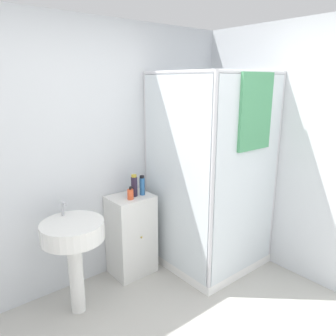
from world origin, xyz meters
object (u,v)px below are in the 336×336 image
Objects in this scene: sink at (73,240)px; soap_dispenser at (130,194)px; shampoo_bottle_tall_black at (134,186)px; shampoo_bottle_blue at (142,186)px.

sink is 0.71m from soap_dispenser.
soap_dispenser is 0.11m from shampoo_bottle_tall_black.
shampoo_bottle_blue reaches higher than soap_dispenser.
sink is 4.83× the size of shampoo_bottle_blue.
sink is at bearing -165.64° from shampoo_bottle_tall_black.
soap_dispenser is 0.59× the size of shampoo_bottle_tall_black.
shampoo_bottle_tall_black is (0.08, 0.05, 0.06)m from soap_dispenser.
sink is at bearing -168.24° from soap_dispenser.
sink is 4.38× the size of shampoo_bottle_tall_black.
soap_dispenser is at bearing -147.20° from shampoo_bottle_tall_black.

